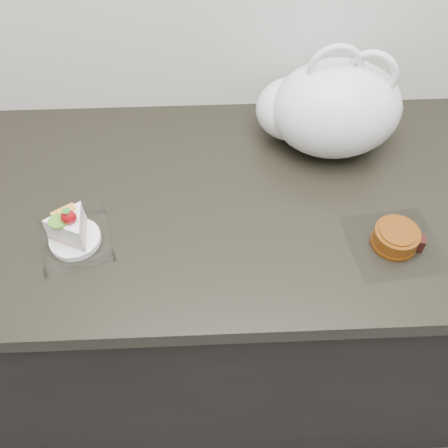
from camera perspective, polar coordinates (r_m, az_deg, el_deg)
The scene contains 4 objects.
counter at distance 1.43m, azimuth 2.79°, elevation -8.82°, with size 2.04×0.64×0.90m.
cake_tray at distance 1.00m, azimuth -16.87°, elevation -1.08°, with size 0.17×0.17×0.11m.
mooncake_wrap at distance 1.02m, azimuth 19.05°, elevation -1.62°, with size 0.19×0.18×0.04m.
plastic_bag at distance 1.13m, azimuth 11.73°, elevation 12.83°, with size 0.34×0.26×0.26m.
Camera 1 is at (-0.10, 0.98, 1.69)m, focal length 40.00 mm.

